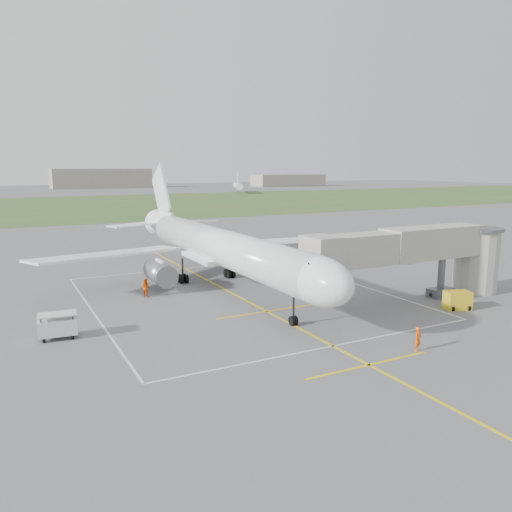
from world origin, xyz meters
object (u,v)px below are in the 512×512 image
jet_bridge (426,252)px  baggage_cart (58,326)px  airliner (219,247)px  ramp_worker_nose (418,339)px  gpu_unit (458,300)px  ramp_worker_wing (146,287)px

jet_bridge → baggage_cart: size_ratio=7.95×
airliner → ramp_worker_nose: airliner is taller
gpu_unit → ramp_worker_nose: size_ratio=1.49×
ramp_worker_wing → airliner: bearing=-120.0°
ramp_worker_nose → ramp_worker_wing: size_ratio=0.92×
gpu_unit → ramp_worker_nose: bearing=-131.2°
jet_bridge → ramp_worker_wing: size_ratio=12.40×
baggage_cart → ramp_worker_wing: size_ratio=1.56×
gpu_unit → ramp_worker_nose: (-11.10, -6.09, 0.05)m
airliner → jet_bridge: 21.22m
airliner → ramp_worker_nose: (4.79, -24.28, -3.52)m
ramp_worker_nose → jet_bridge: bearing=24.0°
airliner → jet_bridge: size_ratio=2.00×
gpu_unit → baggage_cart: bearing=-174.3°
airliner → ramp_worker_wing: 8.98m
baggage_cart → ramp_worker_nose: size_ratio=1.69×
baggage_cart → ramp_worker_wing: (9.31, 9.21, -0.05)m
airliner → ramp_worker_wing: (-8.28, -0.43, -3.45)m
airliner → gpu_unit: 24.41m
gpu_unit → baggage_cart: 34.56m
airliner → jet_bridge: bearing=-42.2°
jet_bridge → gpu_unit: (0.17, -3.93, -3.92)m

